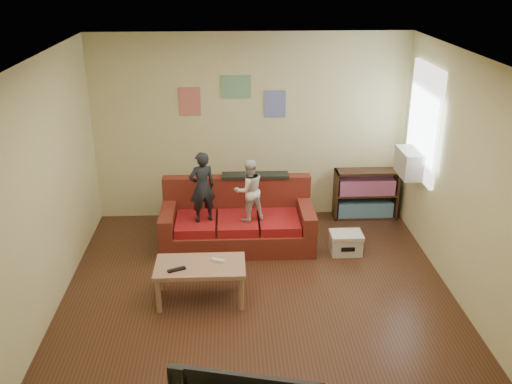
{
  "coord_description": "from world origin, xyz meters",
  "views": [
    {
      "loc": [
        -0.3,
        -5.42,
        3.6
      ],
      "look_at": [
        0.0,
        0.8,
        1.05
      ],
      "focal_mm": 40.0,
      "sensor_mm": 36.0,
      "label": 1
    }
  ],
  "objects_px": {
    "sofa": "(238,223)",
    "coffee_table": "(200,270)",
    "child_a": "(202,187)",
    "bookshelf": "(365,196)",
    "child_b": "(249,190)",
    "file_box": "(346,243)"
  },
  "relations": [
    {
      "from": "coffee_table",
      "to": "child_b",
      "type": "bearing_deg",
      "value": 64.1
    },
    {
      "from": "child_b",
      "to": "bookshelf",
      "type": "distance_m",
      "value": 2.05
    },
    {
      "from": "sofa",
      "to": "bookshelf",
      "type": "distance_m",
      "value": 2.05
    },
    {
      "from": "child_a",
      "to": "bookshelf",
      "type": "bearing_deg",
      "value": -178.71
    },
    {
      "from": "sofa",
      "to": "bookshelf",
      "type": "xyz_separation_m",
      "value": [
        1.91,
        0.75,
        0.03
      ]
    },
    {
      "from": "child_b",
      "to": "bookshelf",
      "type": "xyz_separation_m",
      "value": [
        1.76,
        0.92,
        -0.51
      ]
    },
    {
      "from": "sofa",
      "to": "coffee_table",
      "type": "relative_size",
      "value": 2.01
    },
    {
      "from": "child_b",
      "to": "bookshelf",
      "type": "bearing_deg",
      "value": -172.31
    },
    {
      "from": "coffee_table",
      "to": "bookshelf",
      "type": "bearing_deg",
      "value": 42.25
    },
    {
      "from": "sofa",
      "to": "child_b",
      "type": "distance_m",
      "value": 0.59
    },
    {
      "from": "child_b",
      "to": "bookshelf",
      "type": "relative_size",
      "value": 0.89
    },
    {
      "from": "bookshelf",
      "to": "file_box",
      "type": "distance_m",
      "value": 1.24
    },
    {
      "from": "bookshelf",
      "to": "file_box",
      "type": "bearing_deg",
      "value": -114.1
    },
    {
      "from": "sofa",
      "to": "child_a",
      "type": "relative_size",
      "value": 2.15
    },
    {
      "from": "coffee_table",
      "to": "sofa",
      "type": "bearing_deg",
      "value": 72.27
    },
    {
      "from": "child_a",
      "to": "child_b",
      "type": "height_order",
      "value": "child_a"
    },
    {
      "from": "child_b",
      "to": "file_box",
      "type": "distance_m",
      "value": 1.46
    },
    {
      "from": "bookshelf",
      "to": "file_box",
      "type": "height_order",
      "value": "bookshelf"
    },
    {
      "from": "child_b",
      "to": "coffee_table",
      "type": "bearing_deg",
      "value": 44.2
    },
    {
      "from": "coffee_table",
      "to": "bookshelf",
      "type": "height_order",
      "value": "bookshelf"
    },
    {
      "from": "child_a",
      "to": "child_b",
      "type": "relative_size",
      "value": 1.13
    },
    {
      "from": "child_a",
      "to": "bookshelf",
      "type": "relative_size",
      "value": 1.01
    }
  ]
}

